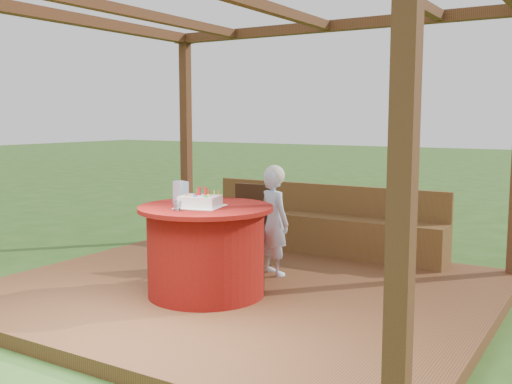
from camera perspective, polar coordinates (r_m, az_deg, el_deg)
ground at (r=5.83m, az=-1.30°, el=-10.06°), size 60.00×60.00×0.00m
deck at (r=5.82m, az=-1.30°, el=-9.49°), size 4.50×4.00×0.12m
pergola at (r=5.62m, az=-1.37°, el=14.12°), size 4.50×4.00×2.72m
bench at (r=7.20m, az=6.12°, el=-3.62°), size 3.00×0.42×0.80m
table at (r=5.45m, az=-4.78°, el=-5.51°), size 1.21×1.21×0.81m
chair at (r=6.36m, az=-0.61°, el=-2.87°), size 0.49×0.49×0.89m
elderly_woman at (r=6.10m, az=1.75°, el=-2.55°), size 0.47×0.40×1.13m
birthday_cake at (r=5.32m, az=-5.35°, el=-0.88°), size 0.46×0.46×0.18m
gift_bag at (r=5.59m, az=-7.17°, el=-0.00°), size 0.17×0.14×0.20m
drinking_glass at (r=5.14m, az=-7.52°, el=-1.32°), size 0.10×0.10×0.08m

